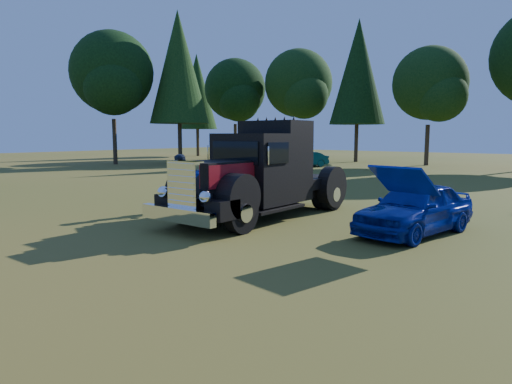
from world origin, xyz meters
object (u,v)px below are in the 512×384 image
at_px(spectator_near, 192,189).
at_px(spectator_far, 182,183).
at_px(diamond_t_truck, 258,177).
at_px(distant_teal_car, 305,159).
at_px(hotrod_coupe, 415,208).

xyz_separation_m(spectator_near, spectator_far, (-0.52, 0.04, 0.17)).
distance_m(diamond_t_truck, distant_teal_car, 23.17).
bearing_deg(hotrod_coupe, spectator_far, -169.89).
relative_size(diamond_t_truck, spectator_near, 4.50).
xyz_separation_m(spectator_near, distant_teal_car, (-8.90, 20.99, -0.18)).
distance_m(diamond_t_truck, spectator_near, 2.37).
relative_size(diamond_t_truck, hotrod_coupe, 1.65).
height_order(hotrod_coupe, spectator_near, hotrod_coupe).
height_order(hotrod_coupe, distant_teal_car, hotrod_coupe).
relative_size(hotrod_coupe, distant_teal_car, 1.16).
bearing_deg(spectator_near, diamond_t_truck, -54.28).
xyz_separation_m(spectator_far, distant_teal_car, (-8.37, 20.96, -0.35)).
distance_m(hotrod_coupe, spectator_far, 7.48).
bearing_deg(distant_teal_car, spectator_near, -36.38).
distance_m(spectator_far, distant_teal_car, 22.57).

